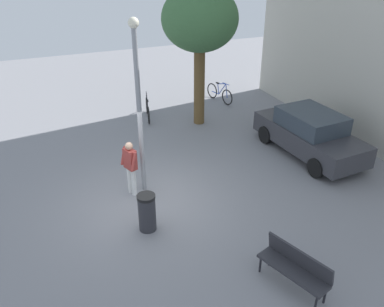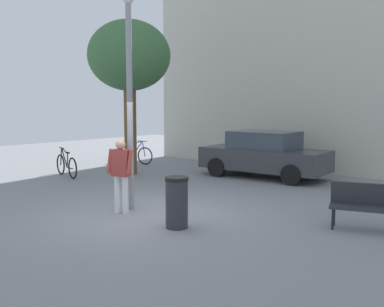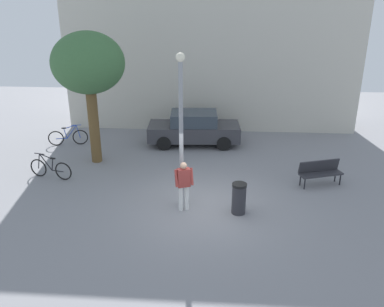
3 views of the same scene
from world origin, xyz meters
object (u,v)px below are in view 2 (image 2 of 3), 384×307
(lamppost, at_px, (129,86))
(park_bench, at_px, (373,203))
(plaza_tree, at_px, (129,58))
(bicycle_blue, at_px, (134,154))
(person_by_lamppost, at_px, (121,171))
(parked_car_charcoal, at_px, (264,154))
(bicycle_black, at_px, (66,165))
(trash_bin, at_px, (177,202))

(lamppost, relative_size, park_bench, 2.97)
(lamppost, height_order, plaza_tree, plaza_tree)
(plaza_tree, bearing_deg, bicycle_blue, 135.62)
(person_by_lamppost, bearing_deg, parked_car_charcoal, 91.03)
(park_bench, xyz_separation_m, bicycle_black, (-10.07, -0.19, -0.16))
(plaza_tree, bearing_deg, parked_car_charcoal, 31.55)
(parked_car_charcoal, bearing_deg, lamppost, -89.94)
(trash_bin, bearing_deg, person_by_lamppost, 177.93)
(parked_car_charcoal, bearing_deg, bicycle_black, -140.84)
(plaza_tree, xyz_separation_m, bicycle_black, (-1.24, -1.80, -3.64))
(park_bench, bearing_deg, bicycle_black, -178.93)
(park_bench, distance_m, bicycle_black, 10.07)
(plaza_tree, xyz_separation_m, parked_car_charcoal, (3.93, 2.41, -3.25))
(bicycle_blue, height_order, bicycle_black, same)
(lamppost, relative_size, plaza_tree, 0.94)
(person_by_lamppost, distance_m, park_bench, 5.32)
(plaza_tree, distance_m, parked_car_charcoal, 5.64)
(lamppost, relative_size, bicycle_black, 2.79)
(parked_car_charcoal, relative_size, trash_bin, 4.18)
(person_by_lamppost, bearing_deg, trash_bin, -2.07)
(lamppost, bearing_deg, bicycle_black, 161.89)
(person_by_lamppost, height_order, trash_bin, person_by_lamppost)
(parked_car_charcoal, bearing_deg, person_by_lamppost, -88.97)
(lamppost, distance_m, bicycle_blue, 8.28)
(person_by_lamppost, distance_m, bicycle_black, 5.71)
(bicycle_blue, relative_size, bicycle_black, 1.00)
(park_bench, bearing_deg, trash_bin, -142.41)
(park_bench, bearing_deg, plaza_tree, 169.68)
(park_bench, distance_m, plaza_tree, 9.62)
(person_by_lamppost, xyz_separation_m, parked_car_charcoal, (-0.11, 6.29, -0.19))
(park_bench, relative_size, parked_car_charcoal, 0.39)
(plaza_tree, bearing_deg, trash_bin, -34.21)
(park_bench, relative_size, bicycle_blue, 0.94)
(lamppost, xyz_separation_m, trash_bin, (1.86, -0.45, -2.33))
(person_by_lamppost, xyz_separation_m, bicycle_black, (-5.28, 2.08, -0.58))
(lamppost, relative_size, parked_car_charcoal, 1.15)
(lamppost, xyz_separation_m, bicycle_black, (-5.17, 1.69, -2.47))
(park_bench, distance_m, trash_bin, 3.83)
(bicycle_blue, distance_m, bicycle_black, 3.71)
(bicycle_blue, xyz_separation_m, bicycle_black, (0.66, -3.65, 0.00))
(person_by_lamppost, xyz_separation_m, plaza_tree, (-4.04, 3.88, 3.06))
(lamppost, xyz_separation_m, plaza_tree, (-3.93, 3.49, 1.17))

